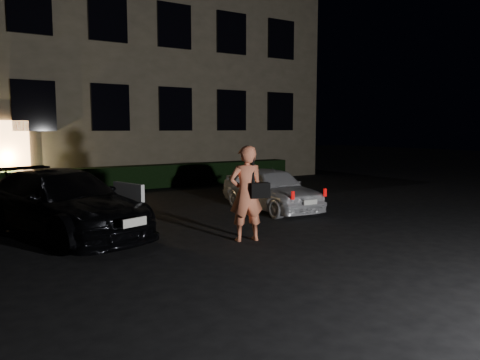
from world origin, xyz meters
TOP-DOWN VIEW (x-y plane):
  - ground at (0.00, 0.00)m, footprint 80.00×80.00m
  - building at (-0.00, 14.99)m, footprint 20.00×8.11m
  - hedge at (0.00, 10.50)m, footprint 15.00×0.70m
  - sedan at (-3.21, 3.98)m, footprint 3.22×5.08m
  - hatch at (2.27, 4.09)m, footprint 1.54×3.55m
  - man at (-0.23, 1.50)m, footprint 0.80×0.63m

SIDE VIEW (x-z plane):
  - ground at x=0.00m, z-range 0.00..0.00m
  - hedge at x=0.00m, z-range 0.00..0.85m
  - hatch at x=2.27m, z-range 0.00..1.19m
  - sedan at x=-3.21m, z-range 0.00..1.37m
  - man at x=-0.23m, z-range 0.00..1.91m
  - building at x=0.00m, z-range 0.00..12.00m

